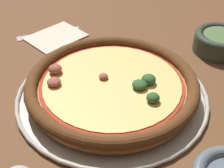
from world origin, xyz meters
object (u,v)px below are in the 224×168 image
pizza_tray (112,94)px  napkin (56,36)px  bowl_far (220,41)px  fork (45,34)px  pizza (112,85)px

pizza_tray → napkin: 0.27m
pizza_tray → napkin: size_ratio=2.53×
bowl_far → fork: 0.44m
napkin → fork: 0.04m
pizza → fork: (0.09, 0.29, -0.03)m
bowl_far → napkin: (-0.19, 0.35, -0.02)m
bowl_far → fork: size_ratio=0.81×
bowl_far → napkin: size_ratio=0.83×
bowl_far → fork: bowl_far is taller
bowl_far → fork: bearing=117.0°
bowl_far → fork: (-0.20, 0.39, -0.02)m
pizza_tray → napkin: pizza_tray is taller
pizza_tray → pizza: size_ratio=1.13×
pizza_tray → fork: pizza_tray is taller
pizza → bowl_far: (0.29, -0.10, -0.00)m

